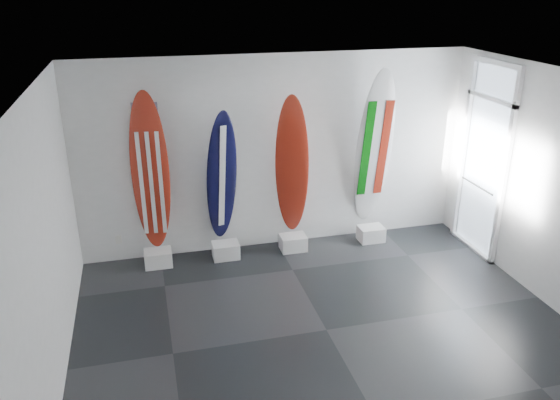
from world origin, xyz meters
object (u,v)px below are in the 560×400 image
object	(u,v)px
surfboard_swiss	(292,166)
surfboard_italy	(374,149)
surfboard_usa	(150,173)
surfboard_navy	(222,177)

from	to	relation	value
surfboard_swiss	surfboard_italy	distance (m)	1.33
surfboard_usa	surfboard_swiss	world-z (taller)	surfboard_usa
surfboard_usa	surfboard_italy	bearing A→B (deg)	7.72
surfboard_navy	surfboard_swiss	xyz separation A→B (m)	(1.07, 0.00, 0.08)
surfboard_swiss	surfboard_navy	bearing A→B (deg)	-160.74
surfboard_swiss	surfboard_italy	world-z (taller)	surfboard_italy
surfboard_usa	surfboard_navy	size ratio (longest dim) A/B	1.14
surfboard_navy	surfboard_swiss	world-z (taller)	surfboard_swiss
surfboard_swiss	surfboard_italy	xyz separation A→B (m)	(1.32, 0.00, 0.17)
surfboard_navy	surfboard_italy	bearing A→B (deg)	-12.48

